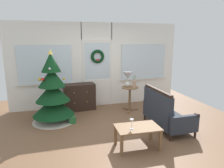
{
  "coord_description": "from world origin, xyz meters",
  "views": [
    {
      "loc": [
        -1.26,
        -4.16,
        2.06
      ],
      "look_at": [
        0.05,
        0.55,
        1.0
      ],
      "focal_mm": 33.19,
      "sensor_mm": 36.0,
      "label": 1
    }
  ],
  "objects_px": {
    "table_lamp": "(128,77)",
    "gift_box": "(72,120)",
    "settee_sofa": "(164,113)",
    "wine_glass": "(132,122)",
    "side_table": "(130,94)",
    "coffee_table": "(137,130)",
    "flower_vase": "(134,83)",
    "christmas_tree": "(53,95)",
    "dresser_cabinet": "(79,97)"
  },
  "relations": [
    {
      "from": "side_table",
      "to": "flower_vase",
      "type": "bearing_deg",
      "value": -30.96
    },
    {
      "from": "table_lamp",
      "to": "gift_box",
      "type": "xyz_separation_m",
      "value": [
        -1.64,
        -0.51,
        -0.91
      ]
    },
    {
      "from": "settee_sofa",
      "to": "coffee_table",
      "type": "xyz_separation_m",
      "value": [
        -0.94,
        -0.66,
        -0.02
      ]
    },
    {
      "from": "side_table",
      "to": "table_lamp",
      "type": "relative_size",
      "value": 1.62
    },
    {
      "from": "wine_glass",
      "to": "christmas_tree",
      "type": "bearing_deg",
      "value": 127.35
    },
    {
      "from": "settee_sofa",
      "to": "gift_box",
      "type": "distance_m",
      "value": 2.26
    },
    {
      "from": "settee_sofa",
      "to": "wine_glass",
      "type": "distance_m",
      "value": 1.31
    },
    {
      "from": "dresser_cabinet",
      "to": "settee_sofa",
      "type": "distance_m",
      "value": 2.56
    },
    {
      "from": "christmas_tree",
      "to": "settee_sofa",
      "type": "relative_size",
      "value": 1.34
    },
    {
      "from": "dresser_cabinet",
      "to": "wine_glass",
      "type": "xyz_separation_m",
      "value": [
        0.67,
        -2.57,
        0.17
      ]
    },
    {
      "from": "gift_box",
      "to": "wine_glass",
      "type": "bearing_deg",
      "value": -58.54
    },
    {
      "from": "side_table",
      "to": "table_lamp",
      "type": "distance_m",
      "value": 0.5
    },
    {
      "from": "coffee_table",
      "to": "settee_sofa",
      "type": "bearing_deg",
      "value": 34.93
    },
    {
      "from": "wine_glass",
      "to": "flower_vase",
      "type": "bearing_deg",
      "value": 67.54
    },
    {
      "from": "table_lamp",
      "to": "flower_vase",
      "type": "distance_m",
      "value": 0.25
    },
    {
      "from": "flower_vase",
      "to": "side_table",
      "type": "bearing_deg",
      "value": 149.04
    },
    {
      "from": "side_table",
      "to": "christmas_tree",
      "type": "bearing_deg",
      "value": -174.26
    },
    {
      "from": "dresser_cabinet",
      "to": "settee_sofa",
      "type": "xyz_separation_m",
      "value": [
        1.75,
        -1.86,
        -0.01
      ]
    },
    {
      "from": "coffee_table",
      "to": "gift_box",
      "type": "bearing_deg",
      "value": 125.88
    },
    {
      "from": "christmas_tree",
      "to": "coffee_table",
      "type": "relative_size",
      "value": 2.13
    },
    {
      "from": "flower_vase",
      "to": "table_lamp",
      "type": "bearing_deg",
      "value": 147.99
    },
    {
      "from": "side_table",
      "to": "dresser_cabinet",
      "type": "bearing_deg",
      "value": 160.21
    },
    {
      "from": "christmas_tree",
      "to": "table_lamp",
      "type": "height_order",
      "value": "christmas_tree"
    },
    {
      "from": "dresser_cabinet",
      "to": "wine_glass",
      "type": "relative_size",
      "value": 4.74
    },
    {
      "from": "table_lamp",
      "to": "coffee_table",
      "type": "relative_size",
      "value": 0.51
    },
    {
      "from": "dresser_cabinet",
      "to": "gift_box",
      "type": "bearing_deg",
      "value": -107.32
    },
    {
      "from": "settee_sofa",
      "to": "coffee_table",
      "type": "relative_size",
      "value": 1.59
    },
    {
      "from": "settee_sofa",
      "to": "christmas_tree",
      "type": "bearing_deg",
      "value": 155.45
    },
    {
      "from": "table_lamp",
      "to": "settee_sofa",
      "type": "bearing_deg",
      "value": -73.42
    },
    {
      "from": "table_lamp",
      "to": "wine_glass",
      "type": "bearing_deg",
      "value": -107.63
    },
    {
      "from": "table_lamp",
      "to": "wine_glass",
      "type": "xyz_separation_m",
      "value": [
        -0.67,
        -2.11,
        -0.44
      ]
    },
    {
      "from": "settee_sofa",
      "to": "wine_glass",
      "type": "xyz_separation_m",
      "value": [
        -1.08,
        -0.71,
        0.18
      ]
    },
    {
      "from": "christmas_tree",
      "to": "gift_box",
      "type": "xyz_separation_m",
      "value": [
        0.44,
        -0.26,
        -0.6
      ]
    },
    {
      "from": "wine_glass",
      "to": "gift_box",
      "type": "xyz_separation_m",
      "value": [
        -0.97,
        1.59,
        -0.48
      ]
    },
    {
      "from": "settee_sofa",
      "to": "flower_vase",
      "type": "distance_m",
      "value": 1.4
    },
    {
      "from": "table_lamp",
      "to": "wine_glass",
      "type": "distance_m",
      "value": 2.25
    },
    {
      "from": "side_table",
      "to": "wine_glass",
      "type": "relative_size",
      "value": 3.66
    },
    {
      "from": "dresser_cabinet",
      "to": "side_table",
      "type": "height_order",
      "value": "dresser_cabinet"
    },
    {
      "from": "wine_glass",
      "to": "settee_sofa",
      "type": "bearing_deg",
      "value": 33.18
    },
    {
      "from": "table_lamp",
      "to": "gift_box",
      "type": "bearing_deg",
      "value": -162.67
    },
    {
      "from": "dresser_cabinet",
      "to": "side_table",
      "type": "distance_m",
      "value": 1.49
    },
    {
      "from": "flower_vase",
      "to": "gift_box",
      "type": "height_order",
      "value": "flower_vase"
    },
    {
      "from": "christmas_tree",
      "to": "flower_vase",
      "type": "xyz_separation_m",
      "value": [
        2.24,
        0.16,
        0.15
      ]
    },
    {
      "from": "settee_sofa",
      "to": "wine_glass",
      "type": "bearing_deg",
      "value": -146.82
    },
    {
      "from": "side_table",
      "to": "coffee_table",
      "type": "xyz_separation_m",
      "value": [
        -0.59,
        -2.01,
        -0.15
      ]
    },
    {
      "from": "flower_vase",
      "to": "coffee_table",
      "type": "relative_size",
      "value": 0.41
    },
    {
      "from": "flower_vase",
      "to": "coffee_table",
      "type": "xyz_separation_m",
      "value": [
        -0.69,
        -1.95,
        -0.47
      ]
    },
    {
      "from": "wine_glass",
      "to": "coffee_table",
      "type": "bearing_deg",
      "value": 19.67
    },
    {
      "from": "flower_vase",
      "to": "gift_box",
      "type": "relative_size",
      "value": 2.12
    },
    {
      "from": "flower_vase",
      "to": "coffee_table",
      "type": "bearing_deg",
      "value": -109.38
    }
  ]
}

